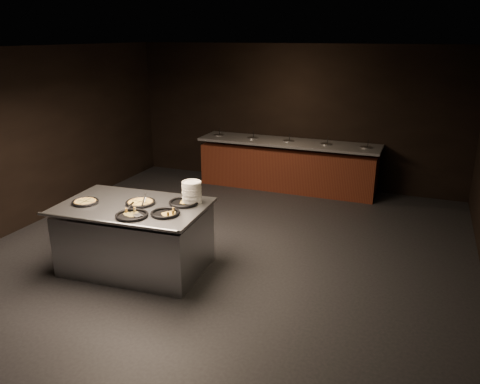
{
  "coord_description": "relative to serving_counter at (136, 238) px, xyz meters",
  "views": [
    {
      "loc": [
        2.53,
        -5.47,
        3.08
      ],
      "look_at": [
        0.24,
        0.3,
        0.97
      ],
      "focal_mm": 35.0,
      "sensor_mm": 36.0,
      "label": 1
    }
  ],
  "objects": [
    {
      "name": "server_right",
      "position": [
        0.19,
        -0.28,
        0.57
      ],
      "size": [
        0.32,
        0.24,
        0.18
      ],
      "rotation": [
        0.0,
        0.0,
        -0.53
      ],
      "color": "silver",
      "rests_on": "serving_counter"
    },
    {
      "name": "serving_counter",
      "position": [
        0.0,
        0.0,
        0.0
      ],
      "size": [
        2.01,
        1.37,
        0.93
      ],
      "rotation": [
        0.0,
        0.0,
        0.07
      ],
      "color": "silver",
      "rests_on": "ground"
    },
    {
      "name": "pan_cheese_whole",
      "position": [
        0.07,
        0.07,
        0.5
      ],
      "size": [
        0.4,
        0.4,
        0.04
      ],
      "rotation": [
        0.0,
        0.0,
        -0.15
      ],
      "color": "black",
      "rests_on": "serving_counter"
    },
    {
      "name": "pan_cheese_slices_b",
      "position": [
        0.23,
        -0.36,
        0.5
      ],
      "size": [
        0.41,
        0.41,
        0.04
      ],
      "rotation": [
        0.0,
        0.0,
        1.94
      ],
      "color": "black",
      "rests_on": "serving_counter"
    },
    {
      "name": "pan_veggie_whole",
      "position": [
        -0.62,
        -0.19,
        0.5
      ],
      "size": [
        0.35,
        0.35,
        0.04
      ],
      "rotation": [
        0.0,
        0.0,
        0.02
      ],
      "color": "black",
      "rests_on": "serving_counter"
    },
    {
      "name": "plate_stack",
      "position": [
        0.69,
        0.37,
        0.63
      ],
      "size": [
        0.26,
        0.26,
        0.29
      ],
      "primitive_type": "cylinder",
      "color": "white",
      "rests_on": "serving_counter"
    },
    {
      "name": "pan_cheese_slices_a",
      "position": [
        0.61,
        0.28,
        0.5
      ],
      "size": [
        0.4,
        0.4,
        0.04
      ],
      "rotation": [
        0.0,
        0.0,
        0.83
      ],
      "color": "black",
      "rests_on": "serving_counter"
    },
    {
      "name": "salad_bar",
      "position": [
        0.93,
        4.15,
        -0.01
      ],
      "size": [
        3.7,
        0.83,
        1.18
      ],
      "color": "#582614",
      "rests_on": "ground"
    },
    {
      "name": "pan_veggie_slices",
      "position": [
        0.58,
        -0.15,
        0.5
      ],
      "size": [
        0.37,
        0.37,
        0.04
      ],
      "rotation": [
        0.0,
        0.0,
        -0.8
      ],
      "color": "black",
      "rests_on": "serving_counter"
    },
    {
      "name": "server_left",
      "position": [
        0.15,
        0.05,
        0.55
      ],
      "size": [
        0.16,
        0.29,
        0.15
      ],
      "rotation": [
        0.0,
        0.0,
        2.0
      ],
      "color": "silver",
      "rests_on": "serving_counter"
    },
    {
      "name": "room",
      "position": [
        0.93,
        0.59,
        1.01
      ],
      "size": [
        7.02,
        8.02,
        2.92
      ],
      "color": "black",
      "rests_on": "ground"
    }
  ]
}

